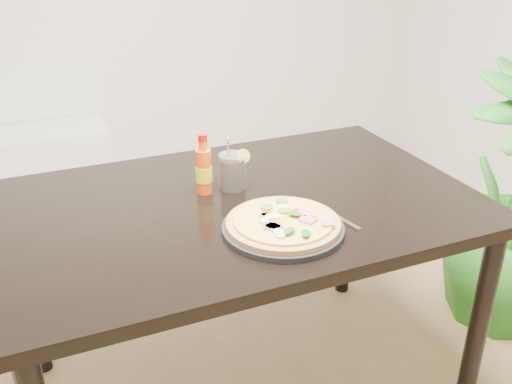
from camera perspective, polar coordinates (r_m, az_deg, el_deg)
name	(u,v)px	position (r m, az deg, el deg)	size (l,w,h in m)	color
dining_table	(241,225)	(1.74, -1.55, -3.27)	(1.40, 0.90, 0.75)	black
plate	(283,228)	(1.54, 2.72, -3.65)	(0.33, 0.33, 0.02)	black
pizza	(283,222)	(1.53, 2.76, -3.04)	(0.31, 0.31, 0.03)	tan
hot_sauce_bottle	(204,170)	(1.73, -5.23, 2.21)	(0.06, 0.06, 0.19)	#E9520D
cola_cup	(233,172)	(1.76, -2.35, 2.01)	(0.09, 0.09, 0.17)	black
fork	(335,215)	(1.63, 7.89, -2.33)	(0.05, 0.19, 0.00)	silver
plant_pot	(501,289)	(2.63, 23.29, -8.89)	(0.28, 0.28, 0.22)	brown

